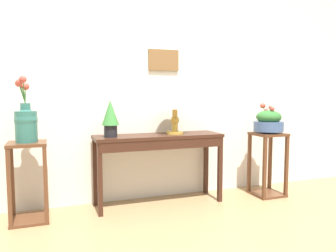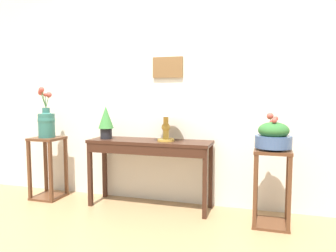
{
  "view_description": "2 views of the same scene",
  "coord_description": "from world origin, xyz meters",
  "px_view_note": "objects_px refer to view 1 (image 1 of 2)",
  "views": [
    {
      "loc": [
        -1.17,
        -2.33,
        1.2
      ],
      "look_at": [
        0.06,
        1.03,
        0.86
      ],
      "focal_mm": 35.71,
      "sensor_mm": 36.0,
      "label": 1
    },
    {
      "loc": [
        1.23,
        -2.31,
        1.27
      ],
      "look_at": [
        0.21,
        1.0,
        0.94
      ],
      "focal_mm": 34.81,
      "sensor_mm": 36.0,
      "label": 2
    }
  ],
  "objects_px": {
    "pedestal_stand_right": "(267,164)",
    "pedestal_stand_left": "(28,182)",
    "planter_bowl_wide_right": "(269,122)",
    "potted_plant_on_console": "(110,117)",
    "flower_vase_tall_left": "(26,121)",
    "console_table": "(159,144)",
    "table_lamp": "(175,101)"
  },
  "relations": [
    {
      "from": "potted_plant_on_console",
      "to": "pedestal_stand_left",
      "type": "xyz_separation_m",
      "value": [
        -0.79,
        -0.03,
        -0.6
      ]
    },
    {
      "from": "potted_plant_on_console",
      "to": "flower_vase_tall_left",
      "type": "bearing_deg",
      "value": -177.75
    },
    {
      "from": "potted_plant_on_console",
      "to": "flower_vase_tall_left",
      "type": "relative_size",
      "value": 0.62
    },
    {
      "from": "pedestal_stand_left",
      "to": "planter_bowl_wide_right",
      "type": "xyz_separation_m",
      "value": [
        2.62,
        -0.09,
        0.5
      ]
    },
    {
      "from": "console_table",
      "to": "planter_bowl_wide_right",
      "type": "bearing_deg",
      "value": -5.34
    },
    {
      "from": "table_lamp",
      "to": "pedestal_stand_left",
      "type": "distance_m",
      "value": 1.68
    },
    {
      "from": "pedestal_stand_right",
      "to": "table_lamp",
      "type": "bearing_deg",
      "value": 172.5
    },
    {
      "from": "pedestal_stand_left",
      "to": "planter_bowl_wide_right",
      "type": "relative_size",
      "value": 2.17
    },
    {
      "from": "planter_bowl_wide_right",
      "to": "potted_plant_on_console",
      "type": "bearing_deg",
      "value": 176.37
    },
    {
      "from": "table_lamp",
      "to": "potted_plant_on_console",
      "type": "bearing_deg",
      "value": -177.52
    },
    {
      "from": "pedestal_stand_right",
      "to": "flower_vase_tall_left",
      "type": "bearing_deg",
      "value": 178.13
    },
    {
      "from": "flower_vase_tall_left",
      "to": "console_table",
      "type": "bearing_deg",
      "value": 1.62
    },
    {
      "from": "planter_bowl_wide_right",
      "to": "table_lamp",
      "type": "bearing_deg",
      "value": 172.52
    },
    {
      "from": "potted_plant_on_console",
      "to": "console_table",
      "type": "bearing_deg",
      "value": 0.69
    },
    {
      "from": "pedestal_stand_left",
      "to": "flower_vase_tall_left",
      "type": "xyz_separation_m",
      "value": [
        -0.0,
        -0.0,
        0.58
      ]
    },
    {
      "from": "flower_vase_tall_left",
      "to": "pedestal_stand_left",
      "type": "bearing_deg",
      "value": 21.14
    },
    {
      "from": "table_lamp",
      "to": "pedestal_stand_right",
      "type": "height_order",
      "value": "table_lamp"
    },
    {
      "from": "table_lamp",
      "to": "pedestal_stand_left",
      "type": "bearing_deg",
      "value": -177.66
    },
    {
      "from": "table_lamp",
      "to": "pedestal_stand_left",
      "type": "xyz_separation_m",
      "value": [
        -1.5,
        -0.06,
        -0.75
      ]
    },
    {
      "from": "pedestal_stand_left",
      "to": "pedestal_stand_right",
      "type": "bearing_deg",
      "value": -1.88
    },
    {
      "from": "console_table",
      "to": "table_lamp",
      "type": "relative_size",
      "value": 2.85
    },
    {
      "from": "potted_plant_on_console",
      "to": "pedestal_stand_right",
      "type": "height_order",
      "value": "potted_plant_on_console"
    },
    {
      "from": "console_table",
      "to": "table_lamp",
      "type": "height_order",
      "value": "table_lamp"
    },
    {
      "from": "console_table",
      "to": "pedestal_stand_left",
      "type": "distance_m",
      "value": 1.34
    },
    {
      "from": "pedestal_stand_left",
      "to": "table_lamp",
      "type": "bearing_deg",
      "value": 2.34
    },
    {
      "from": "table_lamp",
      "to": "potted_plant_on_console",
      "type": "relative_size",
      "value": 1.29
    },
    {
      "from": "potted_plant_on_console",
      "to": "pedestal_stand_right",
      "type": "distance_m",
      "value": 1.94
    },
    {
      "from": "pedestal_stand_right",
      "to": "pedestal_stand_left",
      "type": "bearing_deg",
      "value": 178.12
    },
    {
      "from": "table_lamp",
      "to": "flower_vase_tall_left",
      "type": "height_order",
      "value": "flower_vase_tall_left"
    },
    {
      "from": "pedestal_stand_left",
      "to": "console_table",
      "type": "bearing_deg",
      "value": 1.61
    },
    {
      "from": "console_table",
      "to": "pedestal_stand_left",
      "type": "relative_size",
      "value": 1.83
    },
    {
      "from": "pedestal_stand_right",
      "to": "potted_plant_on_console",
      "type": "bearing_deg",
      "value": 176.36
    }
  ]
}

